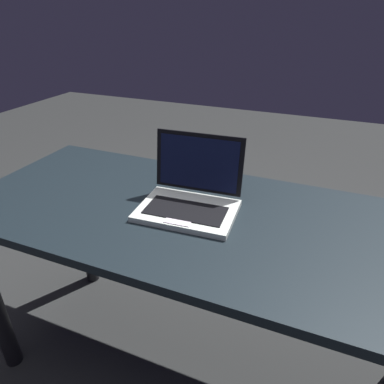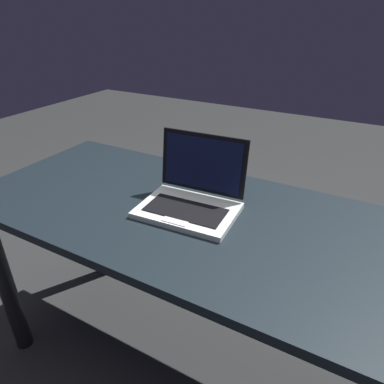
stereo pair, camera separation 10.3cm
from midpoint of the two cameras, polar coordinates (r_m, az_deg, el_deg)
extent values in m
plane|color=#292B2A|center=(1.60, 3.77, -27.22)|extent=(8.00, 8.00, 0.00)
cube|color=black|center=(1.08, 4.99, -4.68)|extent=(1.61, 0.66, 0.03)
cylinder|color=black|center=(1.56, -26.91, -13.23)|extent=(0.06, 0.06, 0.71)
cylinder|color=black|center=(1.83, -13.57, -4.17)|extent=(0.06, 0.06, 0.71)
cube|color=silver|center=(1.08, 2.02, -3.14)|extent=(0.31, 0.23, 0.02)
cube|color=black|center=(1.06, 1.69, -3.06)|extent=(0.25, 0.13, 0.00)
cube|color=silver|center=(1.01, 0.16, -4.85)|extent=(0.08, 0.04, 0.00)
cube|color=black|center=(1.12, 4.48, 4.77)|extent=(0.29, 0.05, 0.19)
cube|color=black|center=(1.11, 4.38, 4.63)|extent=(0.26, 0.04, 0.17)
cube|color=#59CCF2|center=(1.12, 4.33, 3.81)|extent=(0.25, 0.02, 0.01)
camera|label=1|loc=(0.05, -87.14, 1.54)|focal=32.24mm
camera|label=2|loc=(0.05, 92.86, -1.54)|focal=32.24mm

